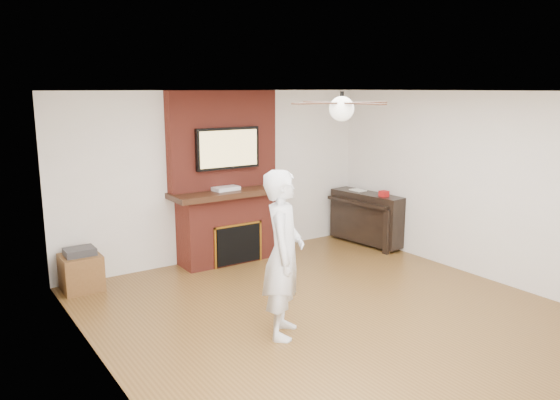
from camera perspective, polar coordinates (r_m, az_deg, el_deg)
room_shell at (r=5.94m, az=6.22°, el=-0.92°), size 5.36×5.86×2.86m
fireplace at (r=8.06m, az=-5.52°, el=0.58°), size 1.78×0.64×2.50m
tv at (r=7.92m, az=-5.46°, el=5.40°), size 1.00×0.08×0.60m
ceiling_fan at (r=5.80m, az=6.46°, el=9.57°), size 1.21×1.21×0.31m
person at (r=5.58m, az=0.37°, el=-5.68°), size 0.74×0.76×1.74m
side_table at (r=7.44m, az=-20.07°, el=-6.94°), size 0.48×0.48×0.55m
piano at (r=9.05m, az=9.10°, el=-1.75°), size 0.64×1.35×0.95m
cable_box at (r=7.92m, az=-5.67°, el=1.21°), size 0.40×0.25×0.05m
candle_orange at (r=8.10m, az=-5.03°, el=-6.21°), size 0.07×0.07×0.11m
candle_green at (r=8.12m, az=-4.99°, el=-6.22°), size 0.07×0.07×0.10m
candle_cream at (r=8.13m, az=-3.89°, el=-6.14°), size 0.07×0.07×0.11m
candle_blue at (r=8.17m, az=-3.67°, el=-6.19°), size 0.07×0.07×0.07m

